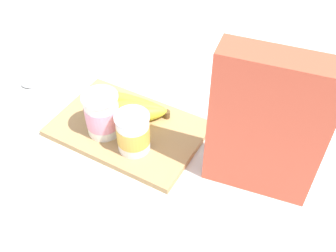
{
  "coord_description": "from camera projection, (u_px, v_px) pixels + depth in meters",
  "views": [
    {
      "loc": [
        -0.37,
        0.48,
        0.61
      ],
      "look_at": [
        -0.1,
        0.0,
        0.06
      ],
      "focal_mm": 42.08,
      "sensor_mm": 36.0,
      "label": 1
    }
  ],
  "objects": [
    {
      "name": "ground_plane",
      "position": [
        128.0,
        131.0,
        0.85
      ],
      "size": [
        2.4,
        2.4,
        0.0
      ],
      "primitive_type": "plane",
      "color": "silver"
    },
    {
      "name": "cutting_board",
      "position": [
        128.0,
        129.0,
        0.85
      ],
      "size": [
        0.31,
        0.21,
        0.01
      ],
      "primitive_type": "cube",
      "color": "tan",
      "rests_on": "ground_plane"
    },
    {
      "name": "cereal_box",
      "position": [
        267.0,
        128.0,
        0.66
      ],
      "size": [
        0.2,
        0.09,
        0.29
      ],
      "primitive_type": "cube",
      "rotation": [
        0.0,
        0.0,
        3.3
      ],
      "color": "#D85138",
      "rests_on": "ground_plane"
    },
    {
      "name": "yogurt_cup_front",
      "position": [
        133.0,
        133.0,
        0.77
      ],
      "size": [
        0.07,
        0.07,
        0.09
      ],
      "color": "white",
      "rests_on": "cutting_board"
    },
    {
      "name": "yogurt_cup_back",
      "position": [
        102.0,
        114.0,
        0.8
      ],
      "size": [
        0.07,
        0.07,
        0.1
      ],
      "color": "white",
      "rests_on": "cutting_board"
    },
    {
      "name": "banana_bunch",
      "position": [
        130.0,
        109.0,
        0.86
      ],
      "size": [
        0.2,
        0.14,
        0.04
      ],
      "color": "yellow",
      "rests_on": "cutting_board"
    },
    {
      "name": "spoon",
      "position": [
        36.0,
        88.0,
        0.95
      ],
      "size": [
        0.13,
        0.03,
        0.01
      ],
      "color": "silver",
      "rests_on": "ground_plane"
    }
  ]
}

